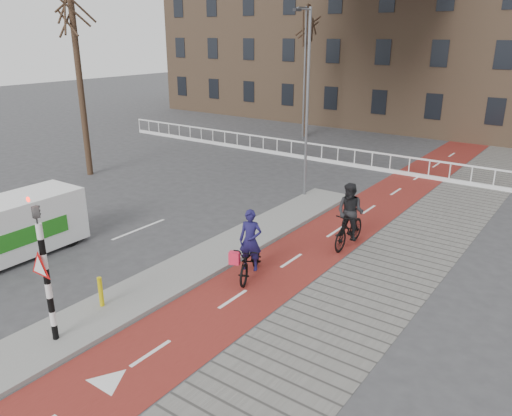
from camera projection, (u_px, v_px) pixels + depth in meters
The scene contains 15 objects.
ground at pixel (139, 314), 12.88m from camera, with size 120.00×120.00×0.00m, color #38383A.
bike_lane at pixel (358, 216), 19.70m from camera, with size 2.50×60.00×0.01m, color maroon.
sidewalk at pixel (429, 232), 18.15m from camera, with size 3.00×60.00×0.01m, color slate.
curb_island at pixel (218, 253), 16.31m from camera, with size 1.80×16.00×0.12m, color gray.
traffic_signal at pixel (44, 266), 11.00m from camera, with size 0.80×0.80×3.68m.
bollard at pixel (101, 292), 12.91m from camera, with size 0.12×0.12×0.82m, color #D5BE0B.
cyclist_near at pixel (250, 255), 14.62m from camera, with size 1.38×2.13×2.08m.
cyclist_far at pixel (350, 221), 16.67m from camera, with size 0.97×2.10×2.21m.
van at pixel (11, 227), 15.90m from camera, with size 1.88×4.49×1.91m.
railing at pixel (306, 154), 28.54m from camera, with size 28.00×0.10×0.99m.
townhouse_row at pixel (437, 19), 36.42m from camera, with size 46.00×10.00×15.90m.
tree_left at pixel (80, 84), 24.09m from camera, with size 0.30×0.30×9.07m, color #332216.
tree_mid at pixel (306, 73), 33.62m from camera, with size 0.30×0.30×8.60m, color #332216.
streetlight_near at pixel (307, 108), 20.78m from camera, with size 0.12×0.12×7.83m, color slate.
streetlight_left at pixel (304, 75), 32.89m from camera, with size 0.12×0.12×8.46m, color slate.
Camera 1 is at (9.02, -7.35, 6.86)m, focal length 35.00 mm.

